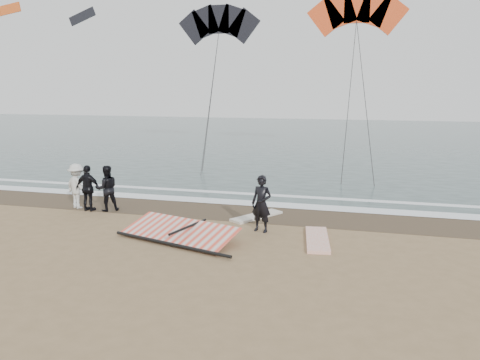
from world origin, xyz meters
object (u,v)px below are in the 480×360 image
object	(u,v)px
board_cream	(257,216)
board_white	(317,239)
sail_rig	(179,232)
man_main	(261,204)

from	to	relation	value
board_cream	board_white	bearing A→B (deg)	-8.21
board_cream	sail_rig	xyz separation A→B (m)	(-1.93, -3.04, 0.15)
board_cream	sail_rig	distance (m)	3.60
sail_rig	board_white	bearing A→B (deg)	10.58
sail_rig	man_main	bearing A→B (deg)	29.26
board_cream	man_main	bearing A→B (deg)	-38.95
man_main	sail_rig	distance (m)	2.92
man_main	board_white	bearing A→B (deg)	-1.96
man_main	sail_rig	world-z (taller)	man_main
board_white	man_main	bearing A→B (deg)	156.76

